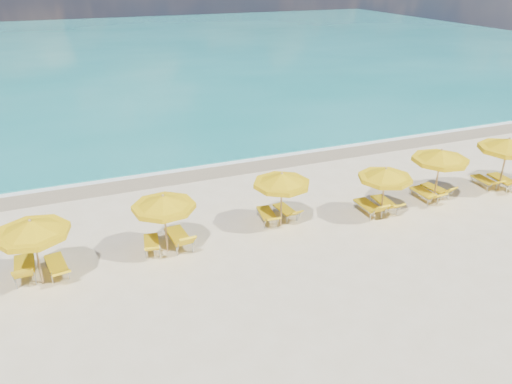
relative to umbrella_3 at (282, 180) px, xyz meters
name	(u,v)px	position (x,y,z in m)	size (l,w,h in m)	color
ground_plane	(270,235)	(-0.72, -0.60, -1.96)	(120.00, 120.00, 0.00)	beige
ocean	(112,51)	(-0.72, 47.40, -1.96)	(120.00, 80.00, 0.30)	#167D7D
wet_sand_band	(213,169)	(-0.72, 6.80, -1.96)	(120.00, 2.60, 0.01)	tan
foam_line	(209,163)	(-0.72, 7.60, -1.96)	(120.00, 1.20, 0.03)	white
whitecap_near	(78,129)	(-6.72, 16.40, -1.96)	(14.00, 0.36, 0.05)	white
whitecap_far	(244,88)	(7.28, 23.40, -1.96)	(18.00, 0.30, 0.05)	white
umbrella_1	(32,229)	(-9.00, -0.72, 0.07)	(2.71, 2.71, 2.39)	tan
umbrella_2	(164,203)	(-4.72, -0.30, 0.01)	(2.79, 2.79, 2.32)	tan
umbrella_3	(282,180)	(0.00, 0.00, 0.00)	(2.61, 2.61, 2.30)	tan
umbrella_4	(385,175)	(4.17, -0.91, -0.07)	(2.21, 2.21, 2.23)	tan
umbrella_5	(441,157)	(7.28, -0.48, 0.13)	(2.90, 2.90, 2.45)	tan
umbrella_6	(508,145)	(10.85, -0.71, 0.24)	(2.76, 2.76, 2.59)	tan
lounger_1_left	(25,271)	(-9.52, -0.15, -1.72)	(0.72, 1.94, 0.95)	#A5A8AD
lounger_1_right	(57,268)	(-8.51, -0.33, -1.75)	(0.87, 1.91, 0.68)	#A5A8AD
lounger_2_left	(152,246)	(-5.24, -0.06, -1.76)	(0.77, 1.69, 0.71)	#A5A8AD
lounger_2_right	(179,240)	(-4.22, -0.12, -1.72)	(0.83, 1.98, 0.95)	#A5A8AD
lounger_3_left	(267,217)	(-0.41, 0.45, -1.75)	(0.79, 1.82, 0.70)	#A5A8AD
lounger_3_right	(286,213)	(0.47, 0.52, -1.76)	(0.70, 1.68, 0.72)	#A5A8AD
lounger_4_left	(368,209)	(3.81, -0.52, -1.73)	(0.64, 1.80, 0.88)	#A5A8AD
lounger_4_right	(385,206)	(4.67, -0.47, -1.75)	(0.68, 1.82, 0.77)	#A5A8AD
lounger_5_left	(425,196)	(6.89, -0.32, -1.75)	(0.64, 1.81, 0.77)	#A5A8AD
lounger_5_right	(436,192)	(7.66, -0.13, -1.76)	(0.79, 1.71, 0.79)	#A5A8AD
lounger_6_left	(484,183)	(10.49, -0.17, -1.76)	(0.63, 1.69, 0.72)	#A5A8AD
lounger_6_right	(503,183)	(11.25, -0.55, -1.73)	(0.81, 1.97, 0.86)	#A5A8AD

